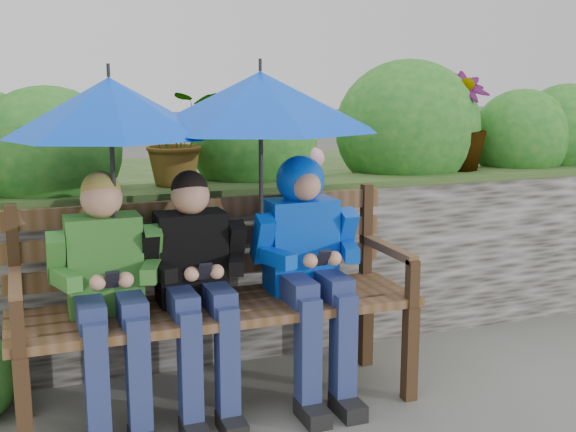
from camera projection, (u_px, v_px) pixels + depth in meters
name	position (u px, v px, depth m)	size (l,w,h in m)	color
ground	(295.00, 396.00, 3.81)	(60.00, 60.00, 0.00)	#565748
garden_backdrop	(204.00, 224.00, 5.14)	(8.00, 2.85, 1.81)	#322F28
park_bench	(215.00, 289.00, 3.65)	(2.01, 0.59, 1.06)	#3B2716
boy_left	(108.00, 287.00, 3.35)	(0.52, 0.60, 1.23)	#31772F
boy_middle	(196.00, 279.00, 3.50)	(0.51, 0.59, 1.21)	black
boy_right	(308.00, 255.00, 3.70)	(0.54, 0.65, 1.26)	#0040CC
umbrella_left	(110.00, 107.00, 3.25)	(0.96, 0.96, 0.95)	#003EDC
umbrella_right	(260.00, 101.00, 3.49)	(1.19, 1.19, 0.96)	#003EDC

